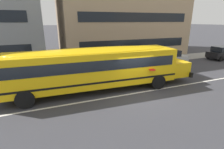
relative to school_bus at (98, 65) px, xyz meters
The scene contains 7 objects.
ground_plane 3.22m from the school_bus, 36.10° to the right, with size 400.00×400.00×0.00m, color #38383D.
sidewalk_far 7.33m from the school_bus, 72.22° to the left, with size 120.00×3.00×0.01m, color gray.
lane_centreline 3.22m from the school_bus, 36.10° to the right, with size 110.00×0.16×0.01m, color silver.
school_bus is the anchor object (origin of this frame).
parked_car_black_beside_sign 18.09m from the school_bus, 12.49° to the left, with size 3.92×1.92×1.64m.
parked_car_silver_under_tree 10.33m from the school_bus, 23.24° to the left, with size 3.98×2.03×1.64m.
apartment_block_far_centre 16.52m from the school_bus, 61.15° to the left, with size 17.38×11.16×13.30m.
Camera 1 is at (-5.44, -9.36, 4.73)m, focal length 27.28 mm.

